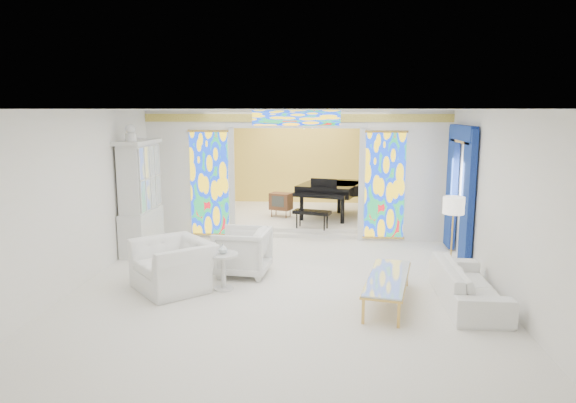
# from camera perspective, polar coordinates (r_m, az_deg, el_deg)

# --- Properties ---
(floor) EXTENTS (12.00, 12.00, 0.00)m
(floor) POSITION_cam_1_polar(r_m,az_deg,el_deg) (10.29, 0.19, -6.80)
(floor) COLOR white
(floor) RESTS_ON ground
(ceiling) EXTENTS (7.00, 12.00, 0.02)m
(ceiling) POSITION_cam_1_polar(r_m,az_deg,el_deg) (9.84, 0.20, 10.16)
(ceiling) COLOR white
(ceiling) RESTS_ON wall_back
(wall_back) EXTENTS (7.00, 0.02, 3.00)m
(wall_back) POSITION_cam_1_polar(r_m,az_deg,el_deg) (15.90, 1.85, 4.72)
(wall_back) COLOR white
(wall_back) RESTS_ON floor
(wall_front) EXTENTS (7.00, 0.02, 3.00)m
(wall_front) POSITION_cam_1_polar(r_m,az_deg,el_deg) (4.16, -6.22, -10.94)
(wall_front) COLOR white
(wall_front) RESTS_ON floor
(wall_left) EXTENTS (0.02, 12.00, 3.00)m
(wall_left) POSITION_cam_1_polar(r_m,az_deg,el_deg) (10.80, -18.67, 1.64)
(wall_left) COLOR white
(wall_left) RESTS_ON floor
(wall_right) EXTENTS (0.02, 12.00, 3.00)m
(wall_right) POSITION_cam_1_polar(r_m,az_deg,el_deg) (10.30, 20.00, 1.17)
(wall_right) COLOR white
(wall_right) RESTS_ON floor
(partition_wall) EXTENTS (7.00, 0.22, 3.00)m
(partition_wall) POSITION_cam_1_polar(r_m,az_deg,el_deg) (11.91, 0.93, 3.66)
(partition_wall) COLOR white
(partition_wall) RESTS_ON floor
(stained_glass_left) EXTENTS (0.90, 0.04, 2.40)m
(stained_glass_left) POSITION_cam_1_polar(r_m,az_deg,el_deg) (12.15, -8.71, 1.99)
(stained_glass_left) COLOR gold
(stained_glass_left) RESTS_ON partition_wall
(stained_glass_right) EXTENTS (0.90, 0.04, 2.40)m
(stained_glass_right) POSITION_cam_1_polar(r_m,az_deg,el_deg) (11.90, 10.70, 1.76)
(stained_glass_right) COLOR gold
(stained_glass_right) RESTS_ON partition_wall
(stained_glass_transom) EXTENTS (2.00, 0.04, 0.34)m
(stained_glass_transom) POSITION_cam_1_polar(r_m,az_deg,el_deg) (11.73, 0.91, 9.27)
(stained_glass_transom) COLOR gold
(stained_glass_transom) RESTS_ON partition_wall
(alcove_platform) EXTENTS (6.80, 3.80, 0.18)m
(alcove_platform) POSITION_cam_1_polar(r_m,az_deg,el_deg) (14.23, 1.45, -1.66)
(alcove_platform) COLOR white
(alcove_platform) RESTS_ON floor
(gold_curtain_back) EXTENTS (6.70, 0.10, 2.90)m
(gold_curtain_back) POSITION_cam_1_polar(r_m,az_deg,el_deg) (15.78, 1.83, 4.68)
(gold_curtain_back) COLOR #E5BF4F
(gold_curtain_back) RESTS_ON wall_back
(chandelier) EXTENTS (0.48, 0.48, 0.30)m
(chandelier) POSITION_cam_1_polar(r_m,az_deg,el_deg) (13.83, 2.31, 8.27)
(chandelier) COLOR gold
(chandelier) RESTS_ON ceiling
(blue_drapes) EXTENTS (0.14, 1.85, 2.65)m
(blue_drapes) POSITION_cam_1_polar(r_m,az_deg,el_deg) (10.94, 18.56, 2.15)
(blue_drapes) COLOR navy
(blue_drapes) RESTS_ON wall_right
(china_cabinet) EXTENTS (0.56, 1.46, 2.72)m
(china_cabinet) POSITION_cam_1_polar(r_m,az_deg,el_deg) (11.29, -16.07, 0.42)
(china_cabinet) COLOR silver
(china_cabinet) RESTS_ON floor
(armchair_left) EXTENTS (1.67, 1.69, 0.83)m
(armchair_left) POSITION_cam_1_polar(r_m,az_deg,el_deg) (8.93, -12.63, -6.93)
(armchair_left) COLOR white
(armchair_left) RESTS_ON floor
(armchair_right) EXTENTS (1.03, 1.01, 0.87)m
(armchair_right) POSITION_cam_1_polar(r_m,az_deg,el_deg) (9.49, -5.08, -5.57)
(armchair_right) COLOR white
(armchair_right) RESTS_ON floor
(sofa) EXTENTS (0.83, 2.11, 0.61)m
(sofa) POSITION_cam_1_polar(r_m,az_deg,el_deg) (8.60, 19.38, -8.68)
(sofa) COLOR white
(sofa) RESTS_ON floor
(side_table) EXTENTS (0.61, 0.61, 0.63)m
(side_table) POSITION_cam_1_polar(r_m,az_deg,el_deg) (8.75, -7.20, -7.12)
(side_table) COLOR silver
(side_table) RESTS_ON floor
(vase) EXTENTS (0.19, 0.19, 0.17)m
(vase) POSITION_cam_1_polar(r_m,az_deg,el_deg) (8.67, -7.25, -5.21)
(vase) COLOR white
(vase) RESTS_ON side_table
(coffee_table) EXTENTS (0.98, 2.02, 0.43)m
(coffee_table) POSITION_cam_1_polar(r_m,az_deg,el_deg) (8.24, 11.02, -8.44)
(coffee_table) COLOR silver
(coffee_table) RESTS_ON floor
(floor_lamp) EXTENTS (0.41, 0.41, 1.52)m
(floor_lamp) POSITION_cam_1_polar(r_m,az_deg,el_deg) (9.34, 17.91, -0.86)
(floor_lamp) COLOR gold
(floor_lamp) RESTS_ON floor
(grand_piano) EXTENTS (2.20, 2.85, 1.09)m
(grand_piano) POSITION_cam_1_polar(r_m,az_deg,el_deg) (13.72, 5.29, 1.38)
(grand_piano) COLOR black
(grand_piano) RESTS_ON alcove_platform
(tv_console) EXTENTS (0.64, 0.54, 0.64)m
(tv_console) POSITION_cam_1_polar(r_m,az_deg,el_deg) (13.68, -0.80, 0.01)
(tv_console) COLOR brown
(tv_console) RESTS_ON alcove_platform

